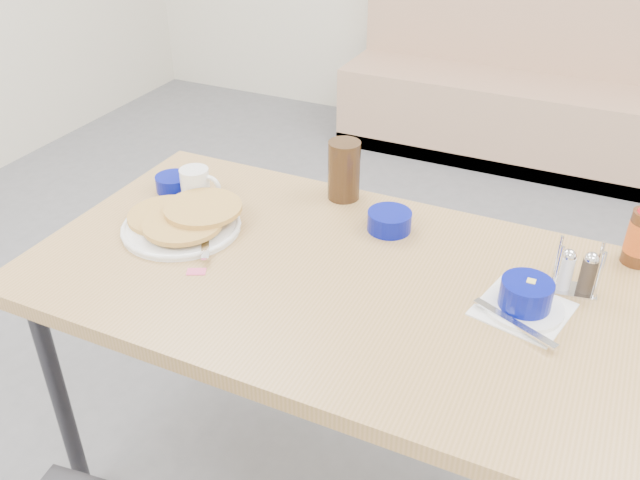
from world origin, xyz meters
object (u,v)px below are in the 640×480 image
at_px(condiment_caddy, 576,274).
at_px(booth_bench, 519,94).
at_px(grits_setting, 525,298).
at_px(amber_tumbler, 344,170).
at_px(coffee_mug, 196,184).
at_px(creamer_bowl, 173,183).
at_px(dining_table, 329,292).
at_px(butter_bowl, 389,221).
at_px(pancake_plate, 183,221).

bearing_deg(condiment_caddy, booth_bench, 92.36).
height_order(booth_bench, grits_setting, booth_bench).
bearing_deg(amber_tumbler, coffee_mug, -153.41).
bearing_deg(condiment_caddy, creamer_bowl, 169.22).
relative_size(dining_table, butter_bowl, 12.50).
distance_m(butter_bowl, amber_tumbler, 0.21).
bearing_deg(creamer_bowl, booth_bench, 76.63).
height_order(booth_bench, dining_table, booth_bench).
distance_m(dining_table, coffee_mug, 0.51).
bearing_deg(pancake_plate, grits_setting, 1.82).
bearing_deg(booth_bench, dining_table, -90.00).
xyz_separation_m(pancake_plate, coffee_mug, (-0.06, 0.15, 0.02)).
xyz_separation_m(creamer_bowl, condiment_caddy, (1.08, -0.01, 0.02)).
relative_size(coffee_mug, amber_tumbler, 0.71).
bearing_deg(butter_bowl, amber_tumbler, 148.10).
bearing_deg(booth_bench, creamer_bowl, -103.37).
xyz_separation_m(coffee_mug, creamer_bowl, (-0.09, 0.01, -0.02)).
distance_m(booth_bench, amber_tumbler, 2.25).
xyz_separation_m(booth_bench, butter_bowl, (0.06, -2.30, 0.44)).
bearing_deg(pancake_plate, coffee_mug, 110.67).
height_order(booth_bench, creamer_bowl, booth_bench).
bearing_deg(dining_table, amber_tumbler, 108.21).
xyz_separation_m(pancake_plate, amber_tumbler, (0.30, 0.33, 0.06)).
xyz_separation_m(dining_table, amber_tumbler, (-0.11, 0.34, 0.14)).
bearing_deg(dining_table, booth_bench, 90.00).
bearing_deg(creamer_bowl, coffee_mug, -9.23).
bearing_deg(pancake_plate, amber_tumbler, 47.14).
bearing_deg(pancake_plate, dining_table, -1.84).
height_order(amber_tumbler, condiment_caddy, amber_tumbler).
bearing_deg(coffee_mug, grits_setting, -7.55).
distance_m(grits_setting, amber_tumbler, 0.63).
distance_m(dining_table, amber_tumbler, 0.39).
relative_size(dining_table, pancake_plate, 4.57).
xyz_separation_m(booth_bench, amber_tumbler, (-0.11, -2.19, 0.49)).
bearing_deg(amber_tumbler, dining_table, -71.79).
bearing_deg(creamer_bowl, amber_tumbler, 20.16).
bearing_deg(condiment_caddy, dining_table, -172.88).
height_order(dining_table, butter_bowl, butter_bowl).
distance_m(booth_bench, dining_table, 2.56).
relative_size(dining_table, amber_tumbler, 8.50).
height_order(grits_setting, condiment_caddy, condiment_caddy).
bearing_deg(grits_setting, amber_tumbler, 151.33).
bearing_deg(booth_bench, pancake_plate, -99.35).
bearing_deg(creamer_bowl, dining_table, -17.35).
distance_m(dining_table, pancake_plate, 0.42).
distance_m(dining_table, condiment_caddy, 0.56).
height_order(dining_table, amber_tumbler, amber_tumbler).
relative_size(amber_tumbler, condiment_caddy, 1.35).
bearing_deg(butter_bowl, dining_table, -104.94).
bearing_deg(grits_setting, pancake_plate, -178.18).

